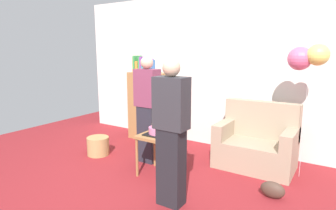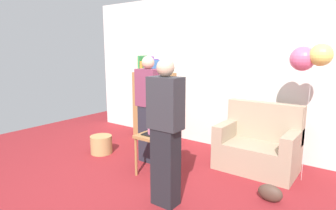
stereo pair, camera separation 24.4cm
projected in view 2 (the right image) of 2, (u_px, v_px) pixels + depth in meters
ground_plane at (149, 189)px, 3.54m from camera, size 8.00×8.00×0.00m
wall_back at (224, 72)px, 4.90m from camera, size 6.00×0.10×2.70m
couch at (258, 146)px, 4.10m from camera, size 1.10×0.70×0.96m
bookshelf at (154, 104)px, 5.46m from camera, size 0.80×0.36×1.61m
side_table at (157, 140)px, 3.89m from camera, size 0.48×0.48×0.58m
birthday_cake at (157, 131)px, 3.86m from camera, size 0.32×0.32×0.17m
person_blowing_candles at (149, 109)px, 4.30m from camera, size 0.36×0.22×1.63m
person_holding_cake at (166, 133)px, 3.05m from camera, size 0.36×0.22×1.63m
wicker_basket at (101, 144)px, 4.76m from camera, size 0.36×0.36×0.30m
handbag at (270, 193)px, 3.24m from camera, size 0.28×0.14×0.20m
balloon_bunch at (310, 57)px, 3.52m from camera, size 0.50×0.33×1.79m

